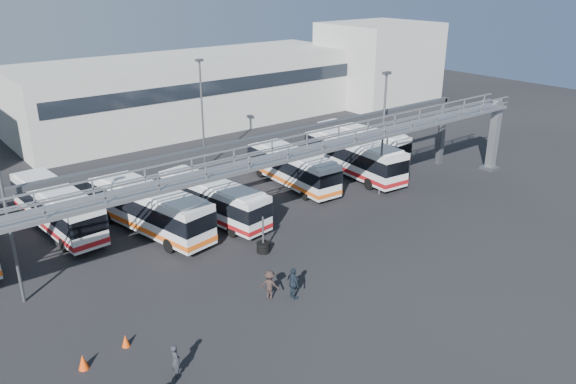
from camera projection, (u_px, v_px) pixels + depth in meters
ground at (329, 270)px, 35.13m from camera, size 140.00×140.00×0.00m
gantry at (272, 163)px, 37.41m from camera, size 51.40×5.15×7.10m
warehouse at (194, 90)px, 68.37m from camera, size 42.00×14.00×8.00m
building_right at (378, 63)px, 78.41m from camera, size 14.00×12.00×11.00m
light_pole_left at (6, 209)px, 29.67m from camera, size 0.70×0.35×10.21m
light_pole_mid at (383, 128)px, 45.07m from camera, size 0.70×0.35×10.21m
light_pole_back at (202, 109)px, 51.43m from camera, size 0.70×0.35×10.21m
bus_2 at (57, 207)px, 39.88m from camera, size 3.39×11.14×3.33m
bus_3 at (149, 207)px, 39.64m from camera, size 4.72×11.60×3.44m
bus_4 at (213, 199)px, 41.63m from camera, size 3.94×10.41×3.09m
bus_6 at (292, 166)px, 48.41m from camera, size 2.97×10.72×3.22m
bus_7 at (353, 155)px, 50.86m from camera, size 3.60×11.71×3.51m
bus_8 at (362, 142)px, 55.72m from camera, size 3.36×10.34×3.08m
pedestrian_a at (176, 361)px, 25.58m from camera, size 0.44×0.65×1.71m
pedestrian_c at (270, 285)px, 31.80m from camera, size 1.20×1.28×1.74m
pedestrian_d at (293, 283)px, 31.74m from camera, size 0.60×1.18×1.93m
cone_left at (126, 341)px, 27.86m from camera, size 0.53×0.53×0.65m
cone_right at (83, 362)px, 26.25m from camera, size 0.63×0.63×0.77m
tire_stack at (263, 246)px, 37.21m from camera, size 0.90×0.90×2.56m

